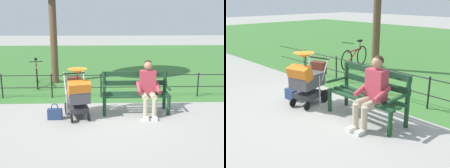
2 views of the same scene
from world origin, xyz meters
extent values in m
plane|color=#9E9B93|center=(0.00, 0.00, 0.00)|extent=(60.00, 60.00, 0.00)
cube|color=#3D7533|center=(0.00, -8.80, 0.00)|extent=(40.00, 16.00, 0.01)
cube|color=#193D23|center=(-0.84, -0.18, 0.45)|extent=(1.60, 0.11, 0.04)
cube|color=#193D23|center=(-0.84, 0.00, 0.45)|extent=(1.60, 0.11, 0.04)
cube|color=#193D23|center=(-0.84, 0.18, 0.45)|extent=(1.60, 0.11, 0.04)
cube|color=#193D23|center=(-0.84, -0.28, 0.67)|extent=(1.60, 0.05, 0.12)
cube|color=#193D23|center=(-0.84, -0.28, 0.90)|extent=(1.60, 0.05, 0.12)
cylinder|color=#193D23|center=(-1.59, 0.20, 0.23)|extent=(0.08, 0.08, 0.45)
cylinder|color=#193D23|center=(-1.59, -0.28, 0.47)|extent=(0.08, 0.08, 0.95)
cube|color=#193D23|center=(-1.59, 0.00, 0.63)|extent=(0.05, 0.56, 0.04)
cylinder|color=#193D23|center=(-0.09, 0.20, 0.23)|extent=(0.08, 0.08, 0.45)
cylinder|color=#193D23|center=(-0.09, -0.28, 0.47)|extent=(0.08, 0.08, 0.95)
cube|color=#193D23|center=(-0.09, 0.00, 0.63)|extent=(0.05, 0.56, 0.04)
cylinder|color=tan|center=(-1.21, 0.22, 0.47)|extent=(0.14, 0.40, 0.14)
cylinder|color=tan|center=(-1.01, 0.22, 0.47)|extent=(0.14, 0.40, 0.14)
cylinder|color=tan|center=(-1.21, 0.42, 0.24)|extent=(0.11, 0.11, 0.47)
cylinder|color=tan|center=(-1.01, 0.42, 0.24)|extent=(0.11, 0.11, 0.47)
cube|color=silver|center=(-1.21, 0.50, 0.04)|extent=(0.10, 0.22, 0.07)
cube|color=silver|center=(-1.01, 0.50, 0.04)|extent=(0.10, 0.22, 0.07)
cube|color=#B23847|center=(-1.11, 0.00, 0.75)|extent=(0.36, 0.22, 0.56)
cylinder|color=#B23847|center=(-1.33, 0.12, 0.65)|extent=(0.09, 0.43, 0.23)
cylinder|color=#B23847|center=(-0.89, 0.12, 0.65)|extent=(0.09, 0.43, 0.23)
sphere|color=#A37556|center=(-1.11, 0.00, 1.15)|extent=(0.20, 0.20, 0.20)
sphere|color=black|center=(-1.11, -0.03, 1.18)|extent=(0.19, 0.19, 0.19)
cylinder|color=black|center=(0.38, -0.07, 0.14)|extent=(0.10, 0.28, 0.28)
cylinder|color=black|center=(0.82, 0.05, 0.14)|extent=(0.10, 0.28, 0.28)
cylinder|color=black|center=(0.26, 0.52, 0.09)|extent=(0.08, 0.18, 0.18)
cylinder|color=black|center=(0.63, 0.62, 0.09)|extent=(0.08, 0.18, 0.18)
cube|color=#38383D|center=(0.52, 0.28, 0.22)|extent=(0.54, 0.61, 0.12)
cylinder|color=silver|center=(0.33, 0.12, 0.33)|extent=(0.03, 0.03, 0.65)
cylinder|color=silver|center=(0.77, 0.24, 0.33)|extent=(0.03, 0.03, 0.65)
cube|color=#47474C|center=(0.52, 0.30, 0.55)|extent=(0.62, 0.78, 0.28)
cube|color=orange|center=(0.46, 0.53, 0.75)|extent=(0.54, 0.42, 0.33)
cylinder|color=black|center=(0.63, -0.13, 0.95)|extent=(0.51, 0.16, 0.03)
cylinder|color=silver|center=(0.38, -0.09, 0.75)|extent=(0.10, 0.29, 0.49)
cylinder|color=silver|center=(0.83, 0.03, 0.75)|extent=(0.10, 0.29, 0.49)
cone|color=orange|center=(0.50, 0.38, 1.10)|extent=(0.54, 0.54, 0.10)
cylinder|color=black|center=(0.50, 0.38, 0.92)|extent=(0.01, 0.01, 0.30)
cube|color=brown|center=(0.63, -0.11, 0.73)|extent=(0.35, 0.24, 0.28)
cube|color=navy|center=(1.03, 0.39, 0.12)|extent=(0.32, 0.14, 0.24)
torus|color=navy|center=(1.03, 0.39, 0.29)|extent=(0.16, 0.02, 0.16)
cylinder|color=black|center=(-2.79, -1.36, 0.35)|extent=(0.04, 0.04, 0.70)
cylinder|color=black|center=(-1.40, -1.36, 0.35)|extent=(0.04, 0.04, 0.70)
cylinder|color=black|center=(0.00, -1.36, 0.35)|extent=(0.04, 0.04, 0.70)
cylinder|color=black|center=(1.40, -1.36, 0.35)|extent=(0.04, 0.04, 0.70)
cylinder|color=black|center=(2.79, -1.36, 0.35)|extent=(0.04, 0.04, 0.70)
cylinder|color=black|center=(0.00, -1.36, 0.65)|extent=(8.38, 0.02, 0.02)
cylinder|color=black|center=(0.00, -1.36, 0.30)|extent=(8.38, 0.02, 0.02)
cylinder|color=brown|center=(1.61, -3.29, 1.78)|extent=(0.24, 0.24, 3.55)
torus|color=black|center=(2.04, -2.41, 0.33)|extent=(0.20, 0.65, 0.66)
torus|color=black|center=(2.28, -3.38, 0.33)|extent=(0.20, 0.65, 0.66)
cylinder|color=maroon|center=(2.16, -2.89, 0.58)|extent=(0.25, 0.88, 0.04)
cylinder|color=maroon|center=(2.14, -2.79, 0.43)|extent=(0.19, 0.62, 0.38)
cylinder|color=maroon|center=(2.25, -3.23, 0.68)|extent=(0.03, 0.03, 0.30)
cube|color=black|center=(2.25, -3.23, 0.85)|extent=(0.15, 0.22, 0.06)
cylinder|color=black|center=(2.06, -2.45, 0.88)|extent=(0.43, 0.13, 0.02)
camera|label=1|loc=(-0.06, 6.38, 2.23)|focal=44.80mm
camera|label=2|loc=(-4.09, 3.72, 2.22)|focal=44.90mm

